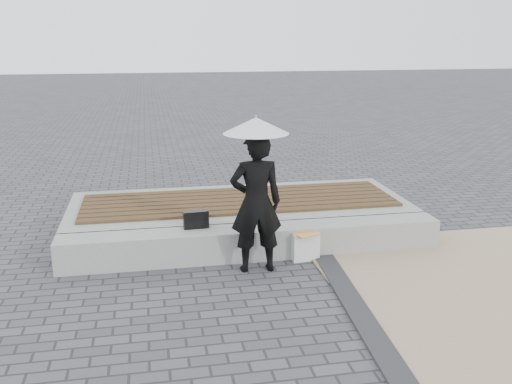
# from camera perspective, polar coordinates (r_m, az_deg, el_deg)

# --- Properties ---
(ground) EXTENTS (80.00, 80.00, 0.00)m
(ground) POSITION_cam_1_polar(r_m,az_deg,el_deg) (6.15, 2.65, -11.83)
(ground) COLOR #48484C
(ground) RESTS_ON ground
(edging_band) EXTENTS (0.61, 5.20, 0.04)m
(edging_band) POSITION_cam_1_polar(r_m,az_deg,el_deg) (5.93, 11.06, -13.03)
(edging_band) COLOR #2C2C2E
(edging_band) RESTS_ON ground
(seating_ledge) EXTENTS (5.00, 0.45, 0.40)m
(seating_ledge) POSITION_cam_1_polar(r_m,az_deg,el_deg) (7.51, -0.16, -4.98)
(seating_ledge) COLOR #A09F9A
(seating_ledge) RESTS_ON ground
(timber_platform) EXTENTS (5.00, 2.00, 0.40)m
(timber_platform) POSITION_cam_1_polar(r_m,az_deg,el_deg) (8.62, -1.64, -2.25)
(timber_platform) COLOR #999995
(timber_platform) RESTS_ON ground
(timber_decking) EXTENTS (4.60, 1.40, 0.04)m
(timber_decking) POSITION_cam_1_polar(r_m,az_deg,el_deg) (8.56, -1.65, -0.84)
(timber_decking) COLOR #523A1D
(timber_decking) RESTS_ON timber_platform
(woman) EXTENTS (0.64, 0.43, 1.73)m
(woman) POSITION_cam_1_polar(r_m,az_deg,el_deg) (6.87, 0.00, -1.09)
(woman) COLOR black
(woman) RESTS_ON ground
(parasol) EXTENTS (0.78, 0.78, 0.99)m
(parasol) POSITION_cam_1_polar(r_m,az_deg,el_deg) (6.66, 0.00, 6.65)
(parasol) COLOR #AFAFB4
(parasol) RESTS_ON ground
(handbag) EXTENTS (0.33, 0.14, 0.23)m
(handbag) POSITION_cam_1_polar(r_m,az_deg,el_deg) (7.42, -6.02, -2.74)
(handbag) COLOR black
(handbag) RESTS_ON seating_ledge
(canvas_tote) EXTENTS (0.36, 0.18, 0.37)m
(canvas_tote) POSITION_cam_1_polar(r_m,az_deg,el_deg) (7.42, 4.93, -5.42)
(canvas_tote) COLOR silver
(canvas_tote) RESTS_ON ground
(magazine) EXTENTS (0.35, 0.31, 0.01)m
(magazine) POSITION_cam_1_polar(r_m,az_deg,el_deg) (7.31, 5.07, -4.17)
(magazine) COLOR red
(magazine) RESTS_ON canvas_tote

